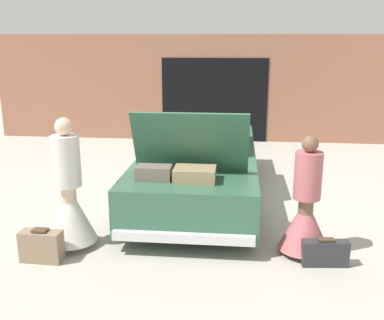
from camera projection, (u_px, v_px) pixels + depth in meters
The scene contains 7 objects.
ground_plane at pixel (200, 195), 7.92m from camera, with size 40.00×40.00×0.00m, color #ADA89E.
garage_wall_back at pixel (215, 89), 11.93m from camera, with size 12.00×0.14×2.80m.
car at pixel (200, 163), 7.78m from camera, with size 1.92×4.77×1.74m.
person_left at pixel (69, 202), 5.83m from camera, with size 0.67×0.67×1.72m.
person_right at pixel (305, 214), 5.62m from camera, with size 0.64×0.64×1.54m.
suitcase_beside_left_person at pixel (41, 246), 5.52m from camera, with size 0.52×0.23×0.42m.
suitcase_beside_right_person at pixel (325, 253), 5.42m from camera, with size 0.57×0.20×0.35m.
Camera 1 is at (0.64, -7.46, 2.65)m, focal length 42.00 mm.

